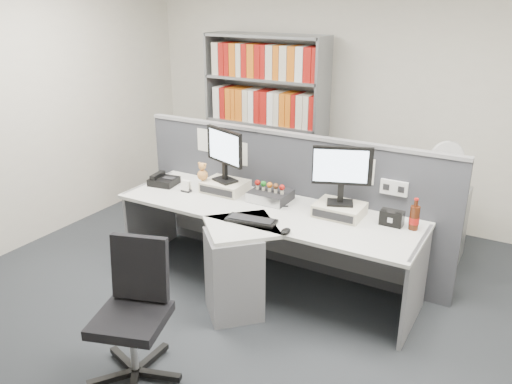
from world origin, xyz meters
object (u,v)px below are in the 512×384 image
Objects in this scene: keyboard at (251,220)px; filing_cabinet at (437,227)px; desk_phone at (163,181)px; shelving_unit at (266,126)px; desk at (253,247)px; desktop_pc at (270,196)px; speaker at (392,218)px; office_chair at (135,307)px; desk_fan at (447,161)px; desk_calendar at (186,187)px; monitor_right at (342,170)px; mouse at (286,231)px; monitor_left at (224,151)px; cola_bottle at (414,218)px.

keyboard is 0.60× the size of filing_cabinet.
desk_phone is 0.13× the size of shelving_unit.
desktop_pc reaches higher than desk.
desk_phone is (-1.07, -0.15, -0.01)m from desktop_pc.
speaker reaches higher than desktop_pc.
speaker is 0.19× the size of office_chair.
desk_fan is at bearing 79.01° from speaker.
desk is 2.12m from shelving_unit.
filing_cabinet is at bearing 30.62° from desk_calendar.
office_chair is at bearing -76.89° from shelving_unit.
monitor_right is 0.67m from mouse.
keyboard is at bearing 78.60° from office_chair.
shelving_unit reaches higher than desktop_pc.
desk reaches higher than filing_cabinet.
desk is 1.21m from office_chair.
mouse is (0.88, -0.52, -0.37)m from monitor_left.
desk_fan is at bearing 61.77° from office_chair.
desk_phone reaches higher than desktop_pc.
mouse reaches higher than keyboard.
keyboard is at bearing -128.29° from filing_cabinet.
desk_calendar is 2.00m from cola_bottle.
desk_calendar is at bearing 114.06° from office_chair.
monitor_right is 1.46m from desk_calendar.
desk_fan is (0.83, 1.54, 0.26)m from mouse.
desk_fan is (0.03, 0.98, 0.19)m from cola_bottle.
monitor_right is 1.75m from desk_phone.
keyboard is 0.21× the size of shelving_unit.
monitor_left is 0.99× the size of desk_fan.
desktop_pc is 1.62m from office_chair.
cola_bottle reaches higher than desk.
desk_phone is 0.38× the size of filing_cabinet.
desk is 14.71× the size of speaker.
desk_fan is (0.19, 0.99, 0.22)m from speaker.
desk_phone is (-0.61, -0.13, -0.35)m from monitor_left.
office_chair is (0.32, -1.58, -0.61)m from monitor_left.
desk is at bearing -157.89° from speaker.
shelving_unit is (-0.08, 1.64, 0.21)m from desk_calendar.
office_chair is (-1.39, -2.59, 0.14)m from filing_cabinet.
monitor_right is 0.68× the size of filing_cabinet.
desktop_pc is (0.46, 0.01, -0.34)m from monitor_left.
monitor_left is at bearing 143.09° from desk.
monitor_right reaches higher than keyboard.
cola_bottle is (1.14, 0.49, 0.08)m from keyboard.
desk_fan is (0.61, 1.02, -0.10)m from monitor_right.
office_chair is at bearing -116.33° from monitor_right.
desk_phone is at bearing 164.02° from keyboard.
mouse is 1.54m from desk_phone.
monitor_left is 1.09m from mouse.
desk_fan reaches higher than keyboard.
desk_calendar is at bearing -149.38° from filing_cabinet.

